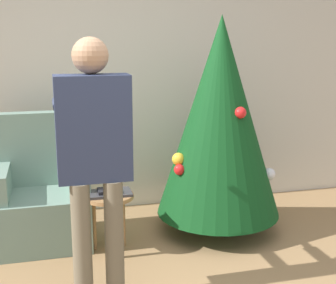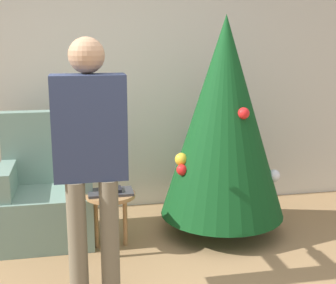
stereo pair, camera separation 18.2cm
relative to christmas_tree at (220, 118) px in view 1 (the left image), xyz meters
name	(u,v)px [view 1 (the left image)]	position (x,y,z in m)	size (l,w,h in m)	color
wall_back	(99,72)	(-0.91, 0.82, 0.34)	(8.00, 0.06, 2.70)	beige
christmas_tree	(220,118)	(0.00, 0.00, 0.00)	(1.06, 1.06, 1.85)	brown
armchair	(43,199)	(-1.47, 0.18, -0.65)	(0.73, 0.66, 1.05)	gray
person_standing	(94,149)	(-1.13, -0.85, 0.00)	(0.46, 0.57, 1.67)	#6B604C
side_stool	(109,204)	(-0.97, -0.18, -0.62)	(0.39, 0.39, 0.47)	#A37547
laptop	(109,193)	(-0.97, -0.18, -0.52)	(0.35, 0.21, 0.02)	#38383D
book	(109,191)	(-0.97, -0.18, -0.50)	(0.17, 0.13, 0.02)	black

